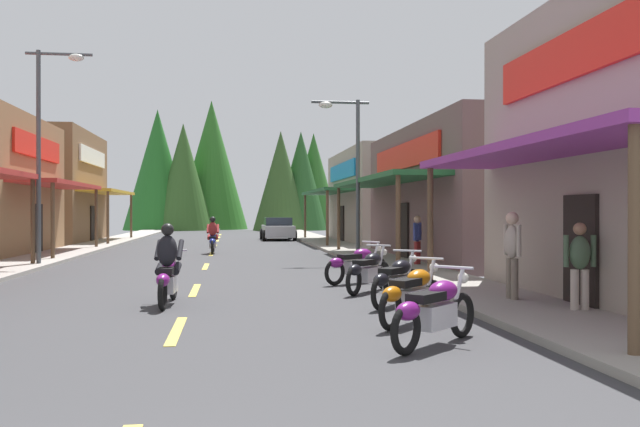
{
  "coord_description": "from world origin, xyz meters",
  "views": [
    {
      "loc": [
        0.81,
        -2.51,
        1.8
      ],
      "look_at": [
        4.47,
        24.69,
        1.7
      ],
      "focal_mm": 37.24,
      "sensor_mm": 36.0,
      "label": 1
    }
  ],
  "objects": [
    {
      "name": "ground",
      "position": [
        0.0,
        22.77,
        -0.05
      ],
      "size": [
        9.83,
        75.54,
        0.1
      ],
      "primitive_type": "cube",
      "color": "#38383A"
    },
    {
      "name": "sidewalk_left",
      "position": [
        -6.0,
        22.77,
        0.06
      ],
      "size": [
        2.18,
        75.54,
        0.12
      ],
      "primitive_type": "cube",
      "color": "#9E9991",
      "rests_on": "ground"
    },
    {
      "name": "sidewalk_right",
      "position": [
        6.0,
        22.77,
        0.06
      ],
      "size": [
        2.18,
        75.54,
        0.12
      ],
      "primitive_type": "cube",
      "color": "gray",
      "rests_on": "ground"
    },
    {
      "name": "centerline_dashes",
      "position": [
        0.0,
        25.42,
        0.01
      ],
      "size": [
        0.16,
        48.71,
        0.01
      ],
      "color": "#E0C64C",
      "rests_on": "ground"
    },
    {
      "name": "storefront_left_far",
      "position": [
        -10.28,
        36.89,
        3.15
      ],
      "size": [
        8.24,
        9.4,
        6.29
      ],
      "color": "brown",
      "rests_on": "ground"
    },
    {
      "name": "storefront_right_middle",
      "position": [
        11.08,
        20.96,
        2.44
      ],
      "size": [
        9.86,
        12.02,
        4.87
      ],
      "color": "brown",
      "rests_on": "ground"
    },
    {
      "name": "storefront_right_far",
      "position": [
        10.76,
        34.53,
        2.6
      ],
      "size": [
        9.21,
        11.36,
        5.2
      ],
      "color": "gray",
      "rests_on": "ground"
    },
    {
      "name": "streetlamp_left",
      "position": [
        -5.03,
        19.77,
        4.46
      ],
      "size": [
        2.08,
        0.3,
        6.97
      ],
      "color": "#474C51",
      "rests_on": "ground"
    },
    {
      "name": "streetlamp_right",
      "position": [
        4.99,
        20.79,
        3.8
      ],
      "size": [
        2.08,
        0.3,
        5.78
      ],
      "color": "#474C51",
      "rests_on": "ground"
    },
    {
      "name": "motorcycle_parked_right_0",
      "position": [
        3.5,
        6.02,
        0.49
      ],
      "size": [
        1.63,
        1.54,
        1.04
      ],
      "rotation": [
        0.0,
        0.0,
        0.75
      ],
      "color": "black",
      "rests_on": "ground"
    },
    {
      "name": "motorcycle_parked_right_1",
      "position": [
        3.67,
        7.74,
        0.49
      ],
      "size": [
        1.52,
        1.65,
        1.04
      ],
      "rotation": [
        0.0,
        0.0,
        0.83
      ],
      "color": "black",
      "rests_on": "ground"
    },
    {
      "name": "motorcycle_parked_right_2",
      "position": [
        3.94,
        9.82,
        0.49
      ],
      "size": [
        1.41,
        1.74,
        1.04
      ],
      "rotation": [
        0.0,
        0.0,
        0.9
      ],
      "color": "black",
      "rests_on": "ground"
    },
    {
      "name": "motorcycle_parked_right_3",
      "position": [
        3.83,
        11.88,
        0.49
      ],
      "size": [
        1.38,
        1.76,
        1.04
      ],
      "rotation": [
        0.0,
        0.0,
        0.91
      ],
      "color": "black",
      "rests_on": "ground"
    },
    {
      "name": "motorcycle_parked_right_4",
      "position": [
        3.9,
        13.71,
        0.49
      ],
      "size": [
        1.83,
        1.27,
        1.04
      ],
      "rotation": [
        0.0,
        0.0,
        0.59
      ],
      "color": "black",
      "rests_on": "ground"
    },
    {
      "name": "rider_cruising_lead",
      "position": [
        -0.39,
        10.44,
        0.66
      ],
      "size": [
        0.6,
        2.14,
        1.57
      ],
      "rotation": [
        0.0,
        0.0,
        1.53
      ],
      "color": "black",
      "rests_on": "ground"
    },
    {
      "name": "rider_cruising_trailing",
      "position": [
        0.05,
        25.84,
        0.66
      ],
      "size": [
        0.6,
        2.14,
        1.57
      ],
      "rotation": [
        0.0,
        0.0,
        1.57
      ],
      "color": "black",
      "rests_on": "ground"
    },
    {
      "name": "pedestrian_browsing",
      "position": [
        6.68,
        17.91,
        0.96
      ],
      "size": [
        0.42,
        0.47,
        1.66
      ],
      "rotation": [
        0.0,
        0.0,
        2.5
      ],
      "color": "maroon",
      "rests_on": "ground"
    },
    {
      "name": "pedestrian_waiting",
      "position": [
        6.15,
        9.55,
        1.05
      ],
      "size": [
        0.3,
        0.57,
        1.79
      ],
      "rotation": [
        0.0,
        0.0,
        0.11
      ],
      "color": "#726659",
      "rests_on": "ground"
    },
    {
      "name": "pedestrian_strolling",
      "position": [
        6.71,
        8.09,
        0.93
      ],
      "size": [
        0.57,
        0.28,
        1.61
      ],
      "rotation": [
        0.0,
        0.0,
        1.5
      ],
      "color": "#B2A599",
      "rests_on": "ground"
    },
    {
      "name": "parked_car_curbside",
      "position": [
        3.71,
        38.89,
        0.69
      ],
      "size": [
        2.09,
        4.32,
        1.4
      ],
      "rotation": [
        0.0,
        0.0,
        1.58
      ],
      "color": "silver",
      "rests_on": "ground"
    },
    {
      "name": "treeline_backdrop",
      "position": [
        0.32,
        61.93,
        5.47
      ],
      "size": [
        20.72,
        11.4,
        12.81
      ],
      "color": "#226623",
      "rests_on": "ground"
    }
  ]
}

